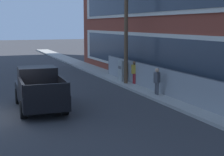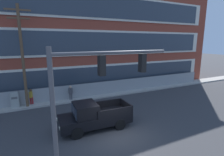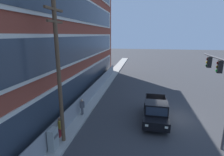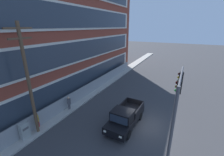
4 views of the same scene
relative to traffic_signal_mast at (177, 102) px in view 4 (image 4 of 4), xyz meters
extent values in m
plane|color=#38383A|center=(2.64, 2.85, -4.31)|extent=(160.00, 160.00, 0.00)
cube|color=#9E9B93|center=(2.64, 11.17, -4.23)|extent=(80.00, 1.84, 0.16)
cube|color=brown|center=(2.98, 17.98, 3.55)|extent=(39.81, 11.76, 15.73)
cube|color=beige|center=(2.98, 12.04, -2.15)|extent=(36.63, 0.10, 2.83)
cube|color=#2D3844|center=(2.98, 11.98, -2.15)|extent=(35.03, 0.06, 2.36)
cube|color=beige|center=(2.98, 12.04, 1.78)|extent=(36.63, 0.10, 2.83)
cube|color=#2D3844|center=(2.98, 11.98, 1.78)|extent=(35.03, 0.06, 2.36)
cube|color=beige|center=(2.98, 12.04, 5.71)|extent=(36.63, 0.10, 2.83)
cube|color=#2D3844|center=(2.98, 11.98, 5.71)|extent=(35.03, 0.06, 2.36)
cube|color=gray|center=(6.59, 11.27, -3.49)|extent=(27.90, 0.04, 1.65)
cylinder|color=#4C4C51|center=(20.54, 11.27, -3.49)|extent=(0.06, 0.06, 1.65)
cylinder|color=#4C4C51|center=(6.59, 11.27, -2.66)|extent=(27.90, 0.05, 0.05)
cylinder|color=#4C4C51|center=(-1.64, 0.00, -1.28)|extent=(0.20, 0.20, 6.06)
cylinder|color=#4C4C51|center=(1.16, 0.00, 1.45)|extent=(5.60, 0.14, 0.14)
cube|color=black|center=(0.52, 0.00, 0.90)|extent=(0.28, 0.32, 0.90)
cylinder|color=#4B0807|center=(0.52, 0.18, 1.18)|extent=(0.04, 0.18, 0.18)
cylinder|color=#503E08|center=(0.52, 0.18, 0.90)|extent=(0.04, 0.18, 0.18)
cylinder|color=green|center=(0.52, 0.18, 0.62)|extent=(0.04, 0.18, 0.18)
cube|color=black|center=(2.67, 0.00, 0.90)|extent=(0.28, 0.32, 0.90)
cylinder|color=#4B0807|center=(2.67, 0.18, 1.18)|extent=(0.04, 0.18, 0.18)
cylinder|color=gold|center=(2.67, 0.18, 0.90)|extent=(0.04, 0.18, 0.18)
cylinder|color=#0A4011|center=(2.67, 0.18, 0.62)|extent=(0.04, 0.18, 0.18)
cube|color=black|center=(1.67, 4.17, -3.56)|extent=(5.24, 2.22, 0.70)
cube|color=black|center=(0.95, 4.19, -2.76)|extent=(1.62, 1.92, 0.91)
cube|color=#283342|center=(0.15, 4.22, -2.76)|extent=(0.12, 1.66, 0.68)
cube|color=black|center=(2.79, 3.17, -2.93)|extent=(2.58, 0.22, 0.56)
cube|color=black|center=(2.87, 5.07, -2.93)|extent=(2.58, 0.22, 0.56)
cube|color=black|center=(4.21, 4.07, -2.93)|extent=(0.17, 1.95, 0.56)
cylinder|color=black|center=(0.08, 3.29, -3.91)|extent=(0.81, 0.29, 0.80)
cylinder|color=black|center=(0.16, 5.16, -3.91)|extent=(0.81, 0.29, 0.80)
cylinder|color=black|center=(3.18, 3.18, -3.91)|extent=(0.81, 0.29, 0.80)
cylinder|color=black|center=(3.25, 5.04, -3.91)|extent=(0.81, 0.29, 0.80)
cube|color=white|center=(-0.96, 3.56, -3.46)|extent=(0.07, 0.24, 0.16)
cube|color=white|center=(-0.90, 4.97, -3.46)|extent=(0.07, 0.24, 0.16)
cylinder|color=brown|center=(-2.80, 10.76, 0.40)|extent=(0.26, 0.26, 9.42)
cube|color=brown|center=(-2.80, 10.76, 4.61)|extent=(2.09, 0.14, 0.14)
cube|color=brown|center=(-2.80, 10.76, 3.91)|extent=(1.78, 0.14, 0.14)
cube|color=#939993|center=(-3.83, 10.96, -3.51)|extent=(0.72, 0.43, 1.61)
cube|color=#515151|center=(-3.83, 10.74, -3.19)|extent=(0.50, 0.02, 0.20)
cylinder|color=#4C4C51|center=(1.30, 10.85, -3.89)|extent=(0.14, 0.14, 0.85)
cylinder|color=#4C4C51|center=(1.48, 10.85, -3.89)|extent=(0.14, 0.14, 0.85)
cube|color=#4C4C51|center=(1.39, 10.85, -3.16)|extent=(0.43, 0.46, 0.60)
sphere|color=tan|center=(1.39, 10.85, -2.74)|extent=(0.24, 0.24, 0.24)
cylinder|color=maroon|center=(-2.50, 11.22, -3.89)|extent=(0.14, 0.14, 0.85)
cylinder|color=maroon|center=(-2.32, 11.22, -3.89)|extent=(0.14, 0.14, 0.85)
cube|color=#B7932D|center=(-2.41, 11.22, -3.16)|extent=(0.36, 0.46, 0.60)
sphere|color=brown|center=(-2.41, 11.22, -2.74)|extent=(0.24, 0.24, 0.24)
camera|label=1|loc=(18.35, 1.44, -0.19)|focal=55.00mm
camera|label=2|loc=(-2.37, -7.04, 1.93)|focal=28.00mm
camera|label=3|loc=(-12.99, 5.44, 3.15)|focal=28.00mm
camera|label=4|loc=(-9.75, -0.13, 4.74)|focal=24.00mm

